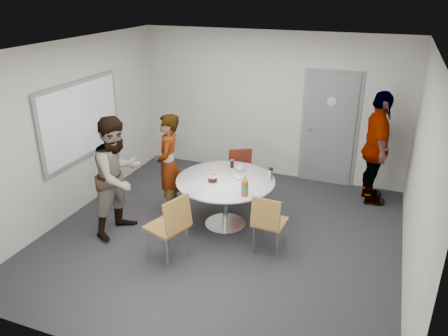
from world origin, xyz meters
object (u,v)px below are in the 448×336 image
at_px(whiteboard, 81,120).
at_px(table, 227,186).
at_px(chair_near_left, 172,223).
at_px(person_right, 376,149).
at_px(chair_near_right, 268,219).
at_px(person_left, 118,176).
at_px(door, 329,129).
at_px(chair_far, 241,169).
at_px(person_main, 168,165).

bearing_deg(whiteboard, table, 2.61).
distance_m(table, chair_near_left, 1.19).
bearing_deg(person_right, chair_near_left, 127.18).
xyz_separation_m(whiteboard, chair_near_right, (3.20, -0.40, -0.92)).
height_order(whiteboard, chair_near_left, whiteboard).
xyz_separation_m(chair_near_right, person_left, (-2.19, -0.18, 0.36)).
distance_m(door, person_left, 3.84).
bearing_deg(person_right, person_left, 111.63).
xyz_separation_m(chair_far, person_right, (2.10, 0.66, 0.43)).
distance_m(door, person_right, 1.01).
relative_size(door, whiteboard, 1.12).
bearing_deg(chair_near_left, person_right, -21.78).
xyz_separation_m(door, person_main, (-2.15, -2.10, -0.20)).
bearing_deg(chair_near_right, person_left, -171.65).
xyz_separation_m(door, table, (-1.15, -2.17, -0.37)).
xyz_separation_m(whiteboard, person_left, (1.01, -0.59, -0.56)).
relative_size(chair_far, person_main, 0.53).
bearing_deg(chair_far, person_left, 24.50).
height_order(whiteboard, table, whiteboard).
distance_m(door, person_main, 3.01).
bearing_deg(table, person_left, -153.57).
height_order(table, person_right, person_right).
distance_m(whiteboard, person_main, 1.55).
height_order(chair_near_right, person_right, person_right).
height_order(whiteboard, chair_far, whiteboard).
bearing_deg(chair_near_left, person_left, 85.67).
xyz_separation_m(table, person_right, (2.00, 1.64, 0.30)).
bearing_deg(table, person_main, 175.62).
height_order(door, person_left, door).
distance_m(door, chair_near_right, 2.75).
distance_m(person_main, person_right, 3.39).
bearing_deg(chair_near_right, door, 85.92).
height_order(chair_far, person_left, person_left).
xyz_separation_m(chair_far, person_left, (-1.30, -1.67, 0.36)).
bearing_deg(door, person_left, -131.63).
bearing_deg(person_right, table, 116.52).
bearing_deg(door, whiteboard, -147.34).
bearing_deg(person_left, whiteboard, 70.69).
bearing_deg(person_right, chair_near_right, 137.80).
xyz_separation_m(person_main, person_left, (-0.40, -0.77, 0.07)).
distance_m(chair_near_left, person_right, 3.65).
relative_size(chair_near_right, person_main, 0.53).
bearing_deg(person_right, person_main, 104.64).
distance_m(chair_near_right, person_right, 2.51).
height_order(table, chair_near_left, table).
relative_size(table, person_main, 0.89).
height_order(door, person_main, door).
distance_m(table, person_main, 1.02).
height_order(door, chair_far, door).
bearing_deg(person_right, door, 45.10).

